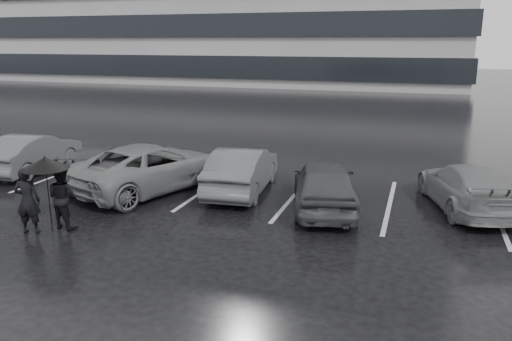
{
  "coord_description": "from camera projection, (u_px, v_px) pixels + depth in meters",
  "views": [
    {
      "loc": [
        4.05,
        -11.51,
        4.54
      ],
      "look_at": [
        -0.11,
        1.0,
        1.1
      ],
      "focal_mm": 35.0,
      "sensor_mm": 36.0,
      "label": 1
    }
  ],
  "objects": [
    {
      "name": "pedestrian_left",
      "position": [
        28.0,
        201.0,
        11.96
      ],
      "size": [
        0.69,
        0.55,
        1.64
      ],
      "primitive_type": "imported",
      "rotation": [
        0.0,
        0.0,
        3.43
      ],
      "color": "black",
      "rests_on": "ground"
    },
    {
      "name": "car_main",
      "position": [
        324.0,
        185.0,
        13.72
      ],
      "size": [
        2.6,
        4.39,
        1.4
      ],
      "primitive_type": "imported",
      "rotation": [
        0.0,
        0.0,
        3.39
      ],
      "color": "black",
      "rests_on": "ground"
    },
    {
      "name": "car_west_a",
      "position": [
        242.0,
        170.0,
        15.31
      ],
      "size": [
        1.9,
        4.35,
        1.39
      ],
      "primitive_type": "imported",
      "rotation": [
        0.0,
        0.0,
        3.24
      ],
      "color": "#2D2D30",
      "rests_on": "ground"
    },
    {
      "name": "car_west_d",
      "position": [
        33.0,
        153.0,
        17.69
      ],
      "size": [
        1.78,
        4.24,
        1.36
      ],
      "primitive_type": "imported",
      "rotation": [
        0.0,
        0.0,
        3.23
      ],
      "color": "#2D2D30",
      "rests_on": "ground"
    },
    {
      "name": "ground",
      "position": [
        248.0,
        221.0,
        12.95
      ],
      "size": [
        160.0,
        160.0,
        0.0
      ],
      "primitive_type": "plane",
      "color": "black",
      "rests_on": "ground"
    },
    {
      "name": "car_west_b",
      "position": [
        151.0,
        167.0,
        15.52
      ],
      "size": [
        4.05,
        5.75,
        1.46
      ],
      "primitive_type": "imported",
      "rotation": [
        0.0,
        0.0,
        2.8
      ],
      "color": "#4E4E50",
      "rests_on": "ground"
    },
    {
      "name": "car_west_c",
      "position": [
        102.0,
        161.0,
        16.83
      ],
      "size": [
        2.7,
        4.4,
        1.19
      ],
      "primitive_type": "imported",
      "rotation": [
        0.0,
        0.0,
        3.41
      ],
      "color": "black",
      "rests_on": "ground"
    },
    {
      "name": "stall_stripes",
      "position": [
        250.0,
        191.0,
        15.49
      ],
      "size": [
        19.72,
        5.0,
        0.0
      ],
      "color": "#B8B8BB",
      "rests_on": "ground"
    },
    {
      "name": "umbrella",
      "position": [
        45.0,
        163.0,
        11.86
      ],
      "size": [
        1.11,
        1.11,
        1.88
      ],
      "color": "black",
      "rests_on": "ground"
    },
    {
      "name": "car_east",
      "position": [
        467.0,
        187.0,
        13.76
      ],
      "size": [
        2.92,
        4.68,
        1.26
      ],
      "primitive_type": "imported",
      "rotation": [
        0.0,
        0.0,
        3.42
      ],
      "color": "#4E4E50",
      "rests_on": "ground"
    },
    {
      "name": "pedestrian_right",
      "position": [
        63.0,
        198.0,
        12.31
      ],
      "size": [
        0.84,
        0.69,
        1.57
      ],
      "primitive_type": "imported",
      "rotation": [
        0.0,
        0.0,
        3.01
      ],
      "color": "black",
      "rests_on": "ground"
    }
  ]
}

